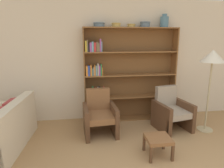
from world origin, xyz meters
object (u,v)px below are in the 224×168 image
Objects in this scene: bowl_stoneware at (131,25)px; armchair_leather at (100,115)px; bookshelf at (123,77)px; footstool at (158,140)px; vase_tall at (164,22)px; bowl_brass at (99,24)px; bowl_copper at (145,24)px; floor_lamp at (213,60)px; armchair_cushioned at (171,111)px; bowl_slate at (116,25)px.

armchair_leather is at bearing -140.49° from bowl_stoneware.
bookshelf reaches higher than footstool.
bowl_brass is at bearing -180.00° from vase_tall.
footstool is (-0.65, -1.59, -1.98)m from vase_tall.
bowl_stoneware is at bearing -8.32° from bookshelf.
bookshelf is 9.00× the size of bowl_copper.
floor_lamp is (1.45, -0.83, -0.69)m from bowl_stoneware.
bookshelf is at bearing 178.42° from vase_tall.
bookshelf is 5.38× the size of footstool.
floor_lamp reaches higher than armchair_cushioned.
bowl_copper is (0.31, -0.00, 0.03)m from bowl_stoneware.
bowl_stoneware reaches higher than armchair_leather.
bowl_slate reaches higher than armchair_leather.
floor_lamp is (1.78, -0.83, -0.70)m from bowl_slate.
floor_lamp reaches higher than footstool.
floor_lamp is (2.21, -0.19, 1.10)m from armchair_leather.
bowl_slate reaches higher than bowl_stoneware.
vase_tall is (1.45, 0.00, 0.07)m from bowl_brass.
bowl_brass reaches higher than bookshelf.
armchair_leather is (-1.52, -0.63, -1.87)m from vase_tall.
footstool is at bearing -80.20° from bookshelf.
bowl_copper is 0.60× the size of footstool.
footstool is (0.87, -0.96, -0.11)m from armchair_leather.
vase_tall is 2.49m from armchair_leather.
vase_tall reaches higher than footstool.
bowl_copper reaches higher than bowl_brass.
armchair_cushioned is (0.00, -0.63, -1.87)m from vase_tall.
bowl_copper is at bearing -65.97° from armchair_cushioned.
bowl_slate reaches higher than bookshelf.
footstool is at bearing -86.23° from bowl_stoneware.
bowl_copper is 2.20m from armchair_leather.
bowl_copper is 0.14× the size of floor_lamp.
bowl_slate is 0.23× the size of armchair_cushioned.
vase_tall is at bearing 0.00° from bowl_brass.
vase_tall is at bearing -100.59° from armchair_cushioned.
armchair_leather is (-0.43, -0.63, -1.80)m from bowl_slate.
bowl_brass reaches higher than footstool.
armchair_leather is 1.52m from armchair_cushioned.
footstool is (-0.21, -1.59, -1.92)m from bowl_copper.
bowl_brass is 1.01m from bowl_copper.
bowl_stoneware reaches higher than floor_lamp.
bowl_brass is at bearing 158.98° from floor_lamp.
bowl_brass is 0.29× the size of armchair_leather.
bowl_slate is 1.95m from armchair_leather.
armchair_cushioned is 2.23× the size of footstool.
bowl_copper reaches higher than armchair_cushioned.
bookshelf is at bearing 176.98° from bowl_copper.
armchair_cushioned is (1.52, -0.00, 0.00)m from armchair_leather.
bowl_brass reaches higher than bowl_stoneware.
bowl_slate is 0.72× the size of vase_tall.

